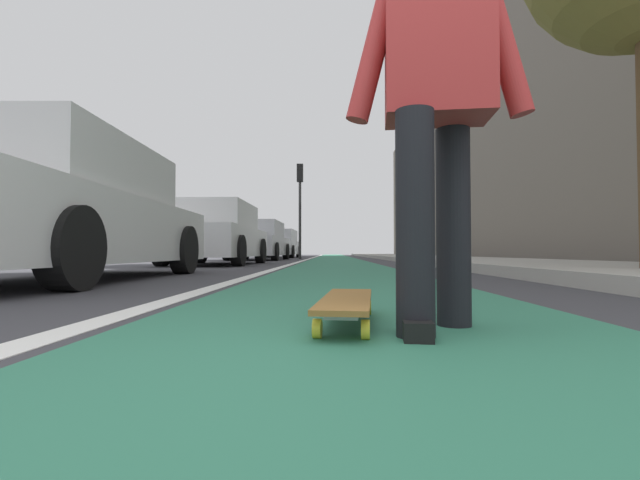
{
  "coord_description": "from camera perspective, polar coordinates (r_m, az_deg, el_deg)",
  "views": [
    {
      "loc": [
        -0.57,
        0.16,
        0.31
      ],
      "look_at": [
        12.85,
        0.52,
        0.68
      ],
      "focal_mm": 24.2,
      "sensor_mm": 36.0,
      "label": 1
    }
  ],
  "objects": [
    {
      "name": "parked_car_near",
      "position": [
        5.47,
        -30.78,
        3.02
      ],
      "size": [
        4.45,
        2.03,
        1.5
      ],
      "color": "silver",
      "rests_on": "ground"
    },
    {
      "name": "parked_car_end",
      "position": [
        23.11,
        -5.42,
        -0.59
      ],
      "size": [
        4.59,
        2.11,
        1.49
      ],
      "color": "#B7B7BC",
      "rests_on": "ground"
    },
    {
      "name": "building_facade",
      "position": [
        24.04,
        18.08,
        9.99
      ],
      "size": [
        40.0,
        1.2,
        10.22
      ],
      "primitive_type": "cube",
      "color": "#6D6459",
      "rests_on": "ground"
    },
    {
      "name": "parked_car_far",
      "position": [
        16.79,
        -8.1,
        -0.2
      ],
      "size": [
        4.53,
        2.05,
        1.49
      ],
      "color": "#B7B7BC",
      "rests_on": "ground"
    },
    {
      "name": "sidewalk_curb",
      "position": [
        18.93,
        12.7,
        -2.28
      ],
      "size": [
        52.0,
        3.2,
        0.14
      ],
      "primitive_type": "cube",
      "color": "#9E9B93",
      "rests_on": "ground"
    },
    {
      "name": "ground_plane",
      "position": [
        10.58,
        2.39,
        -3.27
      ],
      "size": [
        80.0,
        80.0,
        0.0
      ],
      "primitive_type": "plane",
      "color": "#38383D"
    },
    {
      "name": "bike_lane_paint",
      "position": [
        24.57,
        1.9,
        -2.32
      ],
      "size": [
        56.0,
        2.05,
        0.0
      ],
      "primitive_type": "cube",
      "color": "#2D7256",
      "rests_on": "ground"
    },
    {
      "name": "parked_car_mid",
      "position": [
        10.91,
        -13.5,
        0.64
      ],
      "size": [
        4.37,
        1.94,
        1.5
      ],
      "color": "silver",
      "rests_on": "ground"
    },
    {
      "name": "skateboard",
      "position": [
        1.83,
        3.54,
        -8.25
      ],
      "size": [
        0.86,
        0.28,
        0.11
      ],
      "color": "yellow",
      "rests_on": "ground"
    },
    {
      "name": "skater_person",
      "position": [
        1.83,
        15.13,
        18.59
      ],
      "size": [
        0.45,
        0.72,
        1.64
      ],
      "color": "black",
      "rests_on": "ground"
    },
    {
      "name": "lane_stripe_white",
      "position": [
        20.6,
        -1.3,
        -2.45
      ],
      "size": [
        52.0,
        0.16,
        0.01
      ],
      "primitive_type": "cube",
      "color": "silver",
      "rests_on": "ground"
    },
    {
      "name": "traffic_light",
      "position": [
        19.51,
        -2.66,
        6.18
      ],
      "size": [
        0.33,
        0.28,
        4.27
      ],
      "color": "#2D2D2D",
      "rests_on": "ground"
    }
  ]
}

